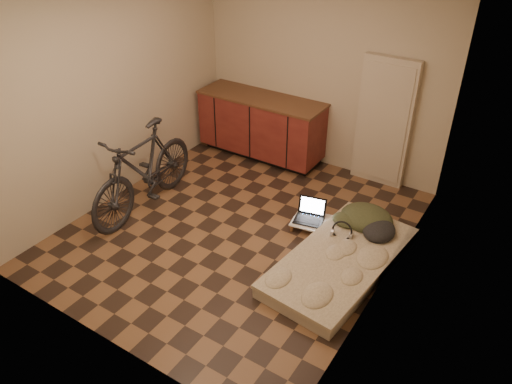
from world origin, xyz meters
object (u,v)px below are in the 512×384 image
Objects in this scene: futon at (341,261)px; lap_desk at (319,223)px; laptop at (310,215)px; bicycle at (143,166)px.

lap_desk is at bearing 141.82° from futon.
futon is at bearing -50.70° from laptop.
laptop reaches higher than futon.
laptop is (-0.12, 0.01, 0.06)m from lap_desk.
bicycle is 4.73× the size of laptop.
futon is (2.50, 0.26, -0.51)m from bicycle.
lap_desk is at bearing 16.45° from bicycle.
laptop is (1.88, 0.75, -0.44)m from bicycle.
bicycle is 2.77× the size of lap_desk.
lap_desk is (2.00, 0.75, -0.50)m from bicycle.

